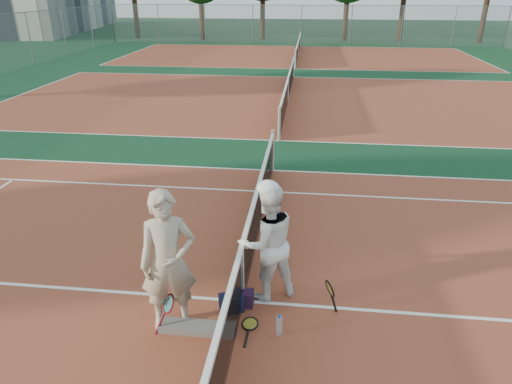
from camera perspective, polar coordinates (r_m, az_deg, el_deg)
ground at (r=7.22m, az=-1.67°, el=-13.50°), size 130.00×130.00×0.00m
court_main at (r=7.22m, az=-1.67°, el=-13.48°), size 23.77×10.97×0.01m
court_far_a at (r=19.66m, az=4.00°, el=11.33°), size 23.77×10.97×0.01m
court_far_b at (r=32.95m, az=5.26°, el=16.59°), size 23.77×10.97×0.01m
net_main at (r=6.92m, az=-1.72°, el=-10.17°), size 0.10×10.98×1.02m
net_far_a at (r=19.55m, az=4.05°, el=12.77°), size 0.10×10.98×1.02m
net_far_b at (r=32.88m, az=5.30°, el=17.46°), size 0.10×10.98×1.02m
fence_back at (r=39.75m, az=5.69°, el=20.07°), size 32.00×0.06×3.00m
player_a at (r=6.33m, az=-10.93°, el=-8.59°), size 0.88×0.72×2.08m
player_b at (r=6.86m, az=1.44°, el=-6.32°), size 1.14×1.05×1.87m
racket_red at (r=6.70m, az=-10.80°, el=-14.56°), size 0.41×0.41×0.54m
racket_black_held at (r=6.90m, az=9.12°, el=-12.92°), size 0.30×0.33×0.58m
racket_spare at (r=6.80m, az=-0.74°, el=-16.14°), size 0.29×0.61×0.03m
sports_bag_navy at (r=6.99m, az=-3.09°, el=-13.67°), size 0.40×0.35×0.27m
sports_bag_purple at (r=7.08m, az=-1.59°, el=-13.13°), size 0.30×0.21×0.25m
net_cover_canvas at (r=6.73m, az=-7.33°, el=-16.48°), size 1.07×0.25×0.11m
water_bottle at (r=6.57m, az=2.92°, el=-16.40°), size 0.09×0.09×0.30m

